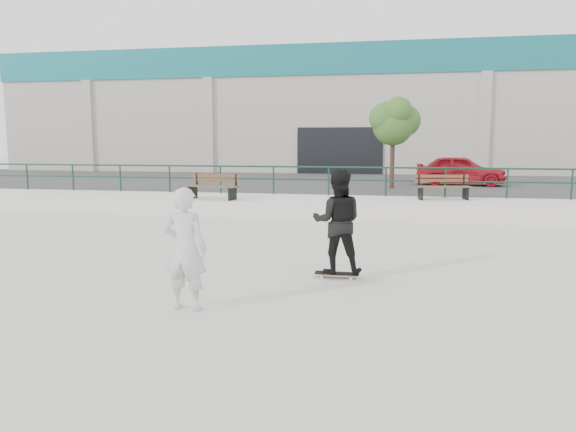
% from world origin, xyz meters
% --- Properties ---
extents(ground, '(120.00, 120.00, 0.00)m').
position_xyz_m(ground, '(0.00, 0.00, 0.00)').
color(ground, beige).
rests_on(ground, ground).
extents(ledge, '(30.00, 3.00, 0.50)m').
position_xyz_m(ledge, '(0.00, 9.50, 0.25)').
color(ledge, silver).
rests_on(ledge, ground).
extents(parking_strip, '(60.00, 14.00, 0.50)m').
position_xyz_m(parking_strip, '(0.00, 18.00, 0.25)').
color(parking_strip, '#3E3E3E').
rests_on(parking_strip, ground).
extents(railing, '(28.00, 0.06, 1.03)m').
position_xyz_m(railing, '(-0.00, 10.80, 1.24)').
color(railing, '#153B27').
rests_on(railing, ledge).
extents(commercial_building, '(44.20, 16.33, 8.00)m').
position_xyz_m(commercial_building, '(-0.00, 31.99, 4.58)').
color(commercial_building, '#ACA59A').
rests_on(commercial_building, ground).
extents(bench_left, '(1.88, 0.88, 0.83)m').
position_xyz_m(bench_left, '(-2.59, 8.75, 0.91)').
color(bench_left, brown).
rests_on(bench_left, ledge).
extents(bench_right, '(1.86, 0.88, 0.83)m').
position_xyz_m(bench_right, '(4.87, 10.10, 0.91)').
color(bench_right, brown).
rests_on(bench_right, ledge).
extents(tree, '(2.05, 1.82, 3.64)m').
position_xyz_m(tree, '(3.19, 14.14, 3.23)').
color(tree, '#4C2F26').
rests_on(tree, parking_strip).
extents(red_car, '(3.94, 1.86, 1.30)m').
position_xyz_m(red_car, '(6.06, 16.48, 1.15)').
color(red_car, '#B41624').
rests_on(red_car, parking_strip).
extents(skateboard, '(0.78, 0.22, 0.09)m').
position_xyz_m(skateboard, '(2.41, 0.78, 0.07)').
color(skateboard, black).
rests_on(skateboard, ground).
extents(standing_skater, '(0.96, 0.78, 1.83)m').
position_xyz_m(standing_skater, '(2.41, 0.78, 1.01)').
color(standing_skater, black).
rests_on(standing_skater, skateboard).
extents(seated_skater, '(0.67, 0.47, 1.78)m').
position_xyz_m(seated_skater, '(0.48, -1.52, 0.89)').
color(seated_skater, silver).
rests_on(seated_skater, ground).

